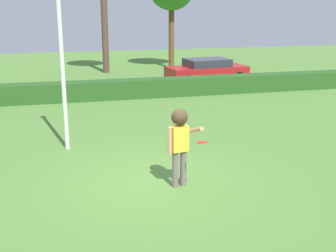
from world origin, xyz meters
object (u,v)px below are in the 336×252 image
(frisbee, at_px, (202,142))
(parked_car_red, at_px, (207,69))
(lamppost, at_px, (61,44))
(person, at_px, (180,137))

(frisbee, height_order, parked_car_red, parked_car_red)
(frisbee, xyz_separation_m, lamppost, (-2.69, 3.97, 1.77))
(person, relative_size, parked_car_red, 0.41)
(lamppost, bearing_deg, frisbee, -55.83)
(person, xyz_separation_m, frisbee, (0.34, -0.56, 0.01))
(person, xyz_separation_m, lamppost, (-2.36, 3.41, 1.79))
(lamppost, height_order, parked_car_red, lamppost)
(lamppost, relative_size, parked_car_red, 1.21)
(parked_car_red, bearing_deg, lamppost, -128.67)
(frisbee, bearing_deg, lamppost, 124.17)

